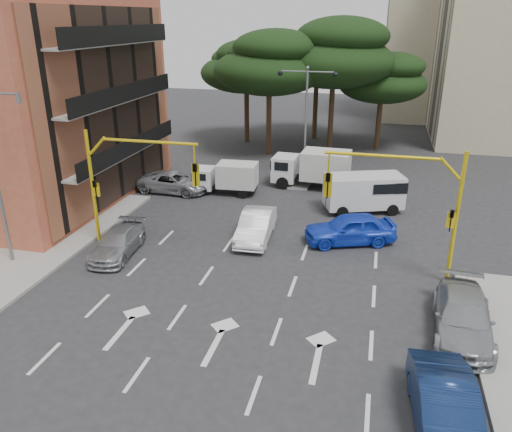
# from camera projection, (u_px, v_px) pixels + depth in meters

# --- Properties ---
(ground) EXTENTS (120.00, 120.00, 0.00)m
(ground) POSITION_uv_depth(u_px,v_px,m) (249.00, 281.00, 22.39)
(ground) COLOR #28282B
(ground) RESTS_ON ground
(median_strip) EXTENTS (1.40, 6.00, 0.15)m
(median_strip) POSITION_uv_depth(u_px,v_px,m) (304.00, 176.00, 36.78)
(median_strip) COLOR gray
(median_strip) RESTS_ON ground
(apartment_orange) EXTENTS (15.19, 16.15, 13.70)m
(apartment_orange) POSITION_uv_depth(u_px,v_px,m) (2.00, 89.00, 31.06)
(apartment_orange) COLOR #A94635
(apartment_orange) RESTS_ON ground
(apartment_beige_far) EXTENTS (16.20, 12.15, 16.70)m
(apartment_beige_far) POSITION_uv_depth(u_px,v_px,m) (459.00, 42.00, 56.04)
(apartment_beige_far) COLOR #B7AB89
(apartment_beige_far) RESTS_ON ground
(pine_left_near) EXTENTS (9.15, 9.15, 10.23)m
(pine_left_near) POSITION_uv_depth(u_px,v_px,m) (270.00, 62.00, 40.23)
(pine_left_near) COLOR #382616
(pine_left_near) RESTS_ON ground
(pine_center) EXTENTS (9.98, 9.98, 11.16)m
(pine_center) POSITION_uv_depth(u_px,v_px,m) (335.00, 53.00, 40.66)
(pine_center) COLOR #382616
(pine_center) RESTS_ON ground
(pine_left_far) EXTENTS (8.32, 8.32, 9.30)m
(pine_left_far) POSITION_uv_depth(u_px,v_px,m) (247.00, 66.00, 44.76)
(pine_left_far) COLOR #382616
(pine_left_far) RESTS_ON ground
(pine_right) EXTENTS (7.49, 7.49, 8.37)m
(pine_right) POSITION_uv_depth(u_px,v_px,m) (383.00, 78.00, 42.34)
(pine_right) COLOR #382616
(pine_right) RESTS_ON ground
(pine_back) EXTENTS (9.15, 9.15, 10.23)m
(pine_back) POSITION_uv_depth(u_px,v_px,m) (318.00, 57.00, 45.87)
(pine_back) COLOR #382616
(pine_back) RESTS_ON ground
(signal_mast_right) EXTENTS (5.79, 0.37, 6.00)m
(signal_mast_right) POSITION_uv_depth(u_px,v_px,m) (414.00, 197.00, 21.22)
(signal_mast_right) COLOR yellow
(signal_mast_right) RESTS_ON ground
(signal_mast_left) EXTENTS (5.79, 0.37, 6.00)m
(signal_mast_left) POSITION_uv_depth(u_px,v_px,m) (124.00, 175.00, 24.26)
(signal_mast_left) COLOR yellow
(signal_mast_left) RESTS_ON ground
(street_lamp_center) EXTENTS (4.16, 0.36, 7.77)m
(street_lamp_center) POSITION_uv_depth(u_px,v_px,m) (306.00, 103.00, 34.79)
(street_lamp_center) COLOR slate
(street_lamp_center) RESTS_ON median_strip
(car_white_hatch) EXTENTS (1.82, 4.59, 1.48)m
(car_white_hatch) POSITION_uv_depth(u_px,v_px,m) (256.00, 226.00, 26.40)
(car_white_hatch) COLOR white
(car_white_hatch) RESTS_ON ground
(car_blue_compact) EXTENTS (5.04, 3.39, 1.59)m
(car_blue_compact) POSITION_uv_depth(u_px,v_px,m) (350.00, 229.00, 25.89)
(car_blue_compact) COLOR blue
(car_blue_compact) RESTS_ON ground
(car_silver_wagon) EXTENTS (2.13, 4.43, 1.24)m
(car_silver_wagon) POSITION_uv_depth(u_px,v_px,m) (118.00, 243.00, 24.68)
(car_silver_wagon) COLOR #929499
(car_silver_wagon) RESTS_ON ground
(car_silver_cross_a) EXTENTS (4.91, 2.43, 1.34)m
(car_silver_cross_a) POSITION_uv_depth(u_px,v_px,m) (174.00, 182.00, 33.51)
(car_silver_cross_a) COLOR #9FA0A6
(car_silver_cross_a) RESTS_ON ground
(car_navy_parked) EXTENTS (2.01, 4.80, 1.54)m
(car_navy_parked) POSITION_uv_depth(u_px,v_px,m) (446.00, 410.00, 13.98)
(car_navy_parked) COLOR #0D1E45
(car_navy_parked) RESTS_ON ground
(car_silver_parked) EXTENTS (2.36, 5.14, 1.46)m
(car_silver_parked) POSITION_uv_depth(u_px,v_px,m) (463.00, 317.00, 18.39)
(car_silver_parked) COLOR #94979B
(car_silver_parked) RESTS_ON ground
(van_white) EXTENTS (5.01, 3.52, 2.29)m
(van_white) POSITION_uv_depth(u_px,v_px,m) (363.00, 193.00, 30.08)
(van_white) COLOR silver
(van_white) RESTS_ON ground
(box_truck_a) EXTENTS (4.37, 2.06, 2.10)m
(box_truck_a) POSITION_uv_depth(u_px,v_px,m) (226.00, 178.00, 33.13)
(box_truck_a) COLOR silver
(box_truck_a) RESTS_ON ground
(box_truck_b) EXTENTS (5.42, 2.49, 2.61)m
(box_truck_b) POSITION_uv_depth(u_px,v_px,m) (312.00, 169.00, 34.24)
(box_truck_b) COLOR white
(box_truck_b) RESTS_ON ground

